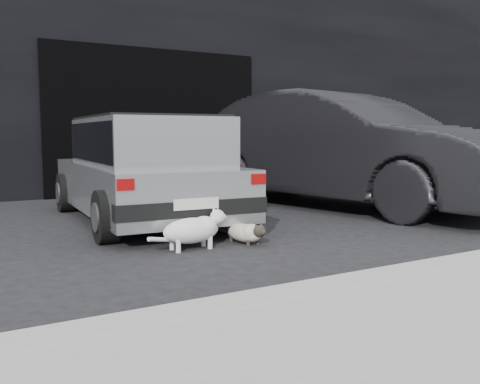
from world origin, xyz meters
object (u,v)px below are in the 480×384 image
silver_hatchback (145,164)px  cat_white (195,229)px  second_car (343,149)px  cat_siamese (247,233)px

silver_hatchback → cat_white: 1.85m
second_car → cat_white: bearing=-166.3°
silver_hatchback → cat_siamese: silver_hatchback is taller
second_car → cat_siamese: bearing=-161.1°
second_car → cat_white: size_ratio=6.20×
second_car → cat_white: (-3.20, -1.57, -0.66)m
silver_hatchback → second_car: (3.01, -0.20, 0.15)m
silver_hatchback → second_car: 3.02m
cat_siamese → cat_white: (-0.55, 0.04, 0.08)m
cat_siamese → cat_white: 0.56m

